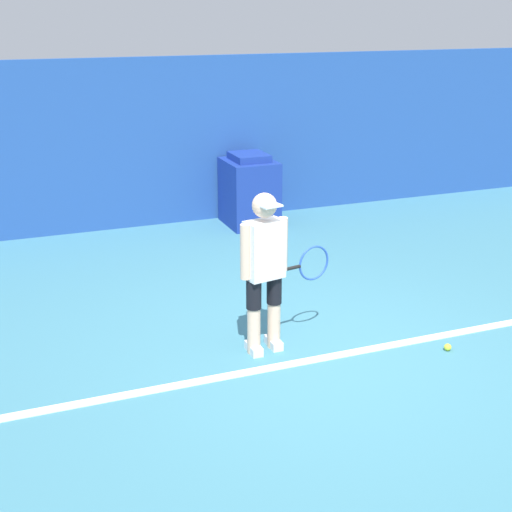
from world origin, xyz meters
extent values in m
plane|color=teal|center=(0.00, 0.00, 0.00)|extent=(24.00, 24.00, 0.00)
cube|color=#234C99|center=(0.00, 4.67, 1.19)|extent=(24.00, 0.10, 2.37)
cube|color=white|center=(0.00, -0.06, 0.01)|extent=(21.60, 0.10, 0.01)
cylinder|color=beige|center=(-0.57, 0.28, 0.22)|extent=(0.12, 0.12, 0.44)
cylinder|color=black|center=(-0.57, 0.28, 0.58)|extent=(0.14, 0.14, 0.27)
cube|color=white|center=(-0.57, 0.28, 0.04)|extent=(0.10, 0.24, 0.08)
cylinder|color=beige|center=(-0.36, 0.32, 0.22)|extent=(0.12, 0.12, 0.44)
cylinder|color=black|center=(-0.36, 0.32, 0.58)|extent=(0.14, 0.14, 0.27)
cube|color=white|center=(-0.36, 0.32, 0.04)|extent=(0.10, 0.24, 0.08)
cube|color=white|center=(-0.46, 0.30, 0.98)|extent=(0.37, 0.26, 0.53)
sphere|color=beige|center=(-0.46, 0.30, 1.38)|extent=(0.22, 0.22, 0.22)
cube|color=white|center=(-0.44, 0.20, 1.40)|extent=(0.20, 0.15, 0.02)
cylinder|color=beige|center=(-0.66, 0.26, 1.00)|extent=(0.09, 0.09, 0.50)
cylinder|color=beige|center=(-0.27, 0.34, 1.00)|extent=(0.09, 0.09, 0.50)
cylinder|color=black|center=(-0.17, 0.36, 0.75)|extent=(0.20, 0.07, 0.03)
torus|color=#2851B2|center=(0.08, 0.41, 0.75)|extent=(0.34, 0.09, 0.34)
sphere|color=#D1E533|center=(1.11, -0.34, 0.03)|extent=(0.07, 0.07, 0.07)
cube|color=navy|center=(0.86, 4.16, 0.47)|extent=(0.69, 0.82, 0.94)
cube|color=navy|center=(0.86, 4.16, 0.99)|extent=(0.48, 0.58, 0.10)
camera|label=1|loc=(-2.70, -5.22, 3.00)|focal=50.00mm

